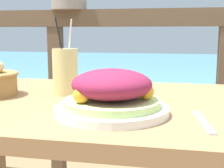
# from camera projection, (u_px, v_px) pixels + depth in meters

# --- Properties ---
(patio_table) EXTENTS (1.29, 0.74, 0.71)m
(patio_table) POSITION_uv_depth(u_px,v_px,m) (106.00, 129.00, 0.97)
(patio_table) COLOR #997047
(patio_table) RESTS_ON ground_plane
(railing_fence) EXTENTS (2.80, 0.08, 1.03)m
(railing_fence) POSITION_uv_depth(u_px,v_px,m) (136.00, 65.00, 1.68)
(railing_fence) COLOR brown
(railing_fence) RESTS_ON ground_plane
(sea_backdrop) EXTENTS (12.00, 4.00, 0.50)m
(sea_backdrop) POSITION_uv_depth(u_px,v_px,m) (158.00, 82.00, 4.17)
(sea_backdrop) COLOR teal
(sea_backdrop) RESTS_ON ground_plane
(salad_plate) EXTENTS (0.29, 0.29, 0.12)m
(salad_plate) POSITION_uv_depth(u_px,v_px,m) (112.00, 95.00, 0.79)
(salad_plate) COLOR white
(salad_plate) RESTS_ON patio_table
(drink_glass) EXTENTS (0.08, 0.08, 0.25)m
(drink_glass) POSITION_uv_depth(u_px,v_px,m) (65.00, 72.00, 1.03)
(drink_glass) COLOR #DBCC7F
(drink_glass) RESTS_ON patio_table
(knife) EXTENTS (0.04, 0.18, 0.00)m
(knife) POSITION_uv_depth(u_px,v_px,m) (203.00, 122.00, 0.72)
(knife) COLOR silver
(knife) RESTS_ON patio_table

